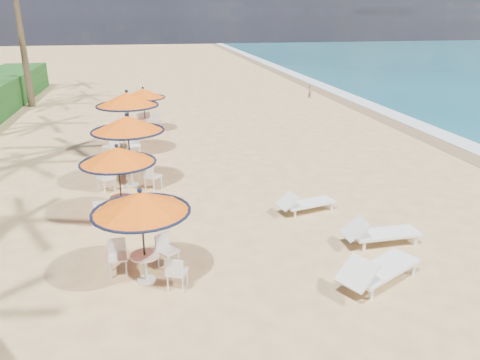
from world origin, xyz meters
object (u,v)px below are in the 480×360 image
(station_0, at_px, (143,213))
(station_2, at_px, (128,131))
(station_4, at_px, (144,98))
(station_1, at_px, (118,163))
(lounger_mid, at_px, (378,232))
(station_3, at_px, (127,107))
(lounger_far, at_px, (304,203))
(lounger_near, at_px, (377,270))

(station_0, height_order, station_2, station_2)
(station_0, height_order, station_4, station_4)
(station_1, relative_size, lounger_mid, 1.09)
(station_3, height_order, station_4, station_3)
(station_2, bearing_deg, station_3, 92.03)
(station_3, height_order, lounger_far, station_3)
(lounger_mid, bearing_deg, station_2, 136.25)
(station_4, xyz_separation_m, lounger_near, (4.71, -15.07, -1.23))
(lounger_far, bearing_deg, lounger_mid, -76.74)
(station_0, xyz_separation_m, lounger_far, (4.54, 2.85, -1.28))
(lounger_mid, xyz_separation_m, lounger_far, (-1.17, 2.30, -0.04))
(station_2, bearing_deg, lounger_far, -33.04)
(lounger_far, bearing_deg, station_3, 111.76)
(station_3, height_order, lounger_near, station_3)
(station_3, xyz_separation_m, lounger_mid, (6.30, -9.54, -1.59))
(station_1, relative_size, station_3, 0.83)
(station_0, xyz_separation_m, lounger_mid, (5.71, 0.55, -1.25))
(station_3, distance_m, lounger_mid, 11.54)
(station_0, relative_size, station_3, 0.82)
(station_4, bearing_deg, station_1, -94.08)
(station_3, bearing_deg, station_0, -86.63)
(station_3, bearing_deg, station_1, -90.45)
(station_3, bearing_deg, lounger_far, -54.63)
(station_1, xyz_separation_m, station_3, (0.05, 6.68, 0.25))
(lounger_mid, distance_m, lounger_far, 2.58)
(station_3, xyz_separation_m, lounger_near, (5.41, -11.25, -1.55))
(lounger_near, bearing_deg, lounger_mid, 34.30)
(station_1, distance_m, lounger_mid, 7.10)
(lounger_far, bearing_deg, station_1, 160.20)
(station_0, bearing_deg, lounger_near, -13.60)
(station_1, height_order, lounger_far, station_1)
(lounger_mid, bearing_deg, lounger_far, 115.13)
(station_3, relative_size, lounger_far, 1.41)
(station_2, relative_size, lounger_mid, 1.23)
(station_4, height_order, lounger_mid, station_4)
(station_4, bearing_deg, lounger_mid, -67.23)
(station_0, distance_m, lounger_near, 5.10)
(station_0, height_order, station_3, station_3)
(station_1, xyz_separation_m, station_2, (0.19, 2.69, 0.23))
(station_3, xyz_separation_m, station_4, (0.70, 3.82, -0.33))
(station_4, bearing_deg, lounger_near, -72.63)
(station_0, distance_m, station_3, 10.11)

